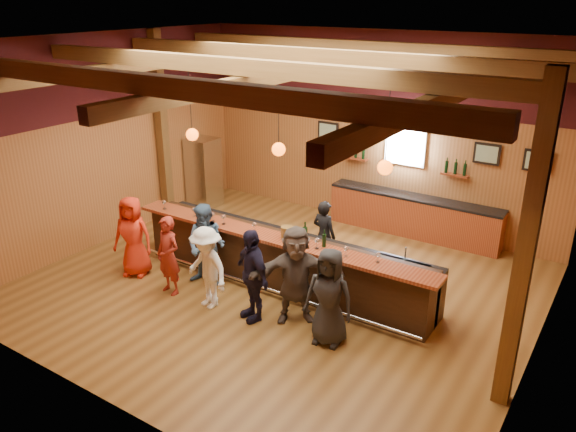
{
  "coord_description": "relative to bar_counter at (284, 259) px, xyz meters",
  "views": [
    {
      "loc": [
        5.3,
        -7.86,
        5.23
      ],
      "look_at": [
        0.0,
        0.3,
        1.35
      ],
      "focal_mm": 35.0,
      "sensor_mm": 36.0,
      "label": 1
    }
  ],
  "objects": [
    {
      "name": "room",
      "position": [
        -0.02,
        -0.09,
        2.69
      ],
      "size": [
        9.04,
        9.0,
        4.52
      ],
      "color": "brown",
      "rests_on": "ground"
    },
    {
      "name": "bar_counter",
      "position": [
        0.0,
        0.0,
        0.0
      ],
      "size": [
        6.3,
        1.07,
        1.11
      ],
      "color": "black",
      "rests_on": "ground"
    },
    {
      "name": "back_bar_cabinet",
      "position": [
        1.18,
        3.57,
        -0.05
      ],
      "size": [
        4.0,
        0.52,
        0.95
      ],
      "color": "maroon",
      "rests_on": "ground"
    },
    {
      "name": "window",
      "position": [
        0.78,
        3.8,
        1.53
      ],
      "size": [
        0.95,
        0.09,
        0.95
      ],
      "color": "silver",
      "rests_on": "room"
    },
    {
      "name": "framed_pictures",
      "position": [
        1.65,
        3.79,
        1.58
      ],
      "size": [
        5.35,
        0.05,
        0.45
      ],
      "color": "black",
      "rests_on": "room"
    },
    {
      "name": "wine_shelves",
      "position": [
        0.78,
        3.73,
        1.1
      ],
      "size": [
        3.0,
        0.18,
        0.3
      ],
      "color": "maroon",
      "rests_on": "room"
    },
    {
      "name": "pendant_lights",
      "position": [
        -0.02,
        -0.15,
        2.19
      ],
      "size": [
        4.24,
        0.24,
        1.37
      ],
      "color": "black",
      "rests_on": "room"
    },
    {
      "name": "stainless_fridge",
      "position": [
        -4.12,
        2.45,
        0.38
      ],
      "size": [
        0.7,
        0.7,
        1.8
      ],
      "primitive_type": "cube",
      "color": "silver",
      "rests_on": "ground"
    },
    {
      "name": "customer_orange",
      "position": [
        -2.71,
        -1.27,
        0.29
      ],
      "size": [
        0.92,
        0.76,
        1.62
      ],
      "primitive_type": "imported",
      "rotation": [
        0.0,
        0.0,
        0.36
      ],
      "color": "red",
      "rests_on": "ground"
    },
    {
      "name": "customer_redvest",
      "position": [
        -1.6,
        -1.44,
        0.23
      ],
      "size": [
        0.59,
        0.43,
        1.5
      ],
      "primitive_type": "imported",
      "rotation": [
        0.0,
        0.0,
        -0.13
      ],
      "color": "maroon",
      "rests_on": "ground"
    },
    {
      "name": "customer_denim",
      "position": [
        -1.23,
        -0.8,
        0.29
      ],
      "size": [
        0.9,
        0.78,
        1.61
      ],
      "primitive_type": "imported",
      "rotation": [
        0.0,
        0.0,
        0.23
      ],
      "color": "#446388",
      "rests_on": "ground"
    },
    {
      "name": "customer_white",
      "position": [
        -0.68,
        -1.43,
        0.24
      ],
      "size": [
        1.09,
        0.78,
        1.52
      ],
      "primitive_type": "imported",
      "rotation": [
        0.0,
        0.0,
        -0.23
      ],
      "color": "white",
      "rests_on": "ground"
    },
    {
      "name": "customer_navy",
      "position": [
        0.21,
        -1.32,
        0.3
      ],
      "size": [
        1.05,
        0.79,
        1.65
      ],
      "primitive_type": "imported",
      "rotation": [
        0.0,
        0.0,
        -0.46
      ],
      "color": "black",
      "rests_on": "ground"
    },
    {
      "name": "customer_brown",
      "position": [
        0.86,
        -0.96,
        0.34
      ],
      "size": [
        1.58,
        1.36,
        1.72
      ],
      "primitive_type": "imported",
      "rotation": [
        0.0,
        0.0,
        0.64
      ],
      "color": "#584C46",
      "rests_on": "ground"
    },
    {
      "name": "customer_dark",
      "position": [
        1.65,
        -1.24,
        0.29
      ],
      "size": [
        0.86,
        0.62,
        1.62
      ],
      "primitive_type": "imported",
      "rotation": [
        0.0,
        0.0,
        0.14
      ],
      "color": "#232426",
      "rests_on": "ground"
    },
    {
      "name": "bartender",
      "position": [
        0.31,
        0.97,
        0.21
      ],
      "size": [
        0.57,
        0.41,
        1.46
      ],
      "primitive_type": "imported",
      "rotation": [
        0.0,
        0.0,
        3.01
      ],
      "color": "black",
      "rests_on": "ground"
    },
    {
      "name": "ice_bucket",
      "position": [
        0.24,
        -0.28,
        0.71
      ],
      "size": [
        0.22,
        0.22,
        0.24
      ],
      "primitive_type": "cylinder",
      "color": "brown",
      "rests_on": "bar_counter"
    },
    {
      "name": "bottle_a",
      "position": [
        0.6,
        -0.25,
        0.74
      ],
      "size": [
        0.08,
        0.08,
        0.39
      ],
      "color": "black",
      "rests_on": "bar_counter"
    },
    {
      "name": "bottle_b",
      "position": [
        0.97,
        -0.21,
        0.71
      ],
      "size": [
        0.07,
        0.07,
        0.32
      ],
      "color": "black",
      "rests_on": "bar_counter"
    },
    {
      "name": "glass_a",
      "position": [
        -2.68,
        -0.39,
        0.73
      ],
      "size": [
        0.09,
        0.09,
        0.19
      ],
      "color": "silver",
      "rests_on": "bar_counter"
    },
    {
      "name": "glass_b",
      "position": [
        -1.89,
        -0.38,
        0.73
      ],
      "size": [
        0.09,
        0.09,
        0.19
      ],
      "color": "silver",
      "rests_on": "bar_counter"
    },
    {
      "name": "glass_c",
      "position": [
        -1.42,
        -0.37,
        0.73
      ],
      "size": [
        0.09,
        0.09,
        0.19
      ],
      "color": "silver",
      "rests_on": "bar_counter"
    },
    {
      "name": "glass_d",
      "position": [
        -1.15,
        -0.36,
        0.73
      ],
      "size": [
        0.09,
        0.09,
        0.19
      ],
      "color": "silver",
      "rests_on": "bar_counter"
    },
    {
      "name": "glass_e",
      "position": [
        -0.45,
        -0.33,
        0.72
      ],
      "size": [
        0.08,
        0.08,
        0.18
      ],
      "color": "silver",
      "rests_on": "bar_counter"
    },
    {
      "name": "glass_f",
      "position": [
        0.9,
        -0.35,
        0.73
      ],
      "size": [
        0.09,
        0.09,
        0.2
      ],
      "color": "silver",
      "rests_on": "bar_counter"
    },
    {
      "name": "glass_g",
      "position": [
        1.47,
        -0.36,
        0.73
      ],
      "size": [
        0.09,
        0.09,
        0.2
      ],
      "color": "silver",
      "rests_on": "bar_counter"
    },
    {
      "name": "glass_h",
      "position": [
        2.01,
        -0.26,
        0.72
      ],
      "size": [
        0.08,
        0.08,
        0.18
      ],
      "color": "silver",
      "rests_on": "bar_counter"
    }
  ]
}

